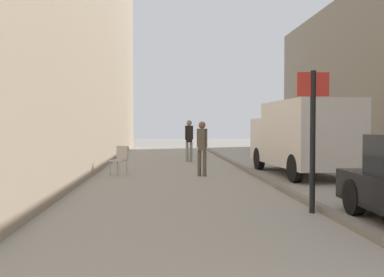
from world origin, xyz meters
TOP-DOWN VIEW (x-y plane):
  - ground_plane at (0.00, 12.00)m, footprint 80.00×80.00m
  - kerb_strip at (1.58, 12.00)m, footprint 0.16×40.00m
  - pedestrian_main_foreground at (-0.12, 12.36)m, footprint 0.33×0.26m
  - pedestrian_mid_block at (-0.19, 17.80)m, footprint 0.36×0.24m
  - delivery_van at (3.14, 12.48)m, footprint 2.24×5.29m
  - street_sign_post at (1.36, 6.52)m, footprint 0.60×0.10m
  - cafe_chair_near_window at (-2.75, 12.88)m, footprint 0.61×0.61m

SIDE VIEW (x-z plane):
  - ground_plane at x=0.00m, z-range 0.00..0.00m
  - kerb_strip at x=1.58m, z-range 0.00..0.12m
  - cafe_chair_near_window at x=-2.75m, z-range 0.08..1.02m
  - pedestrian_main_foreground at x=-0.12m, z-range 0.13..1.87m
  - pedestrian_mid_block at x=-0.19m, z-range 0.14..1.99m
  - delivery_van at x=3.14m, z-range 0.09..2.45m
  - street_sign_post at x=1.36m, z-range 0.25..2.85m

